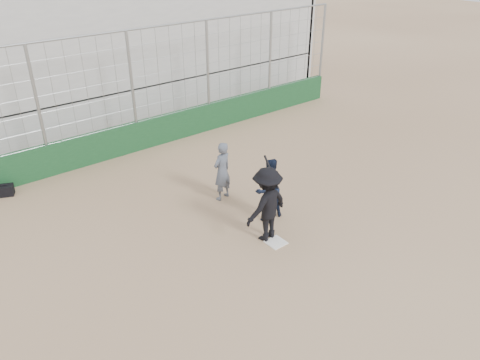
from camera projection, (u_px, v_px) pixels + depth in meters
ground at (276, 243)px, 11.39m from camera, size 90.00×90.00×0.00m
home_plate at (276, 242)px, 11.38m from camera, size 0.44×0.44×0.02m
backstop at (136, 123)px, 15.74m from camera, size 18.10×0.25×4.04m
bleachers at (71, 40)px, 18.21m from camera, size 20.25×6.70×6.98m
batter_at_plate at (267, 205)px, 11.13m from camera, size 1.31×0.86×2.05m
catcher_crouched at (269, 199)px, 12.08m from camera, size 0.88×0.71×1.17m
umpire at (222, 174)px, 12.91m from camera, size 0.69×0.53×1.54m
equipment_bag at (0, 191)px, 13.32m from camera, size 0.78×0.57×0.35m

